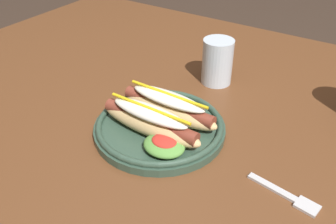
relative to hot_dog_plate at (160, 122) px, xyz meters
The scene contains 4 objects.
dining_table 0.17m from the hot_dog_plate, 98.40° to the left, with size 1.44×1.00×0.74m.
hot_dog_plate is the anchor object (origin of this frame).
fork 0.27m from the hot_dog_plate, ahead, with size 0.12×0.04×0.00m.
water_cup 0.24m from the hot_dog_plate, 90.36° to the left, with size 0.07×0.07×0.11m, color silver.
Camera 1 is at (0.34, -0.60, 1.18)m, focal length 39.01 mm.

